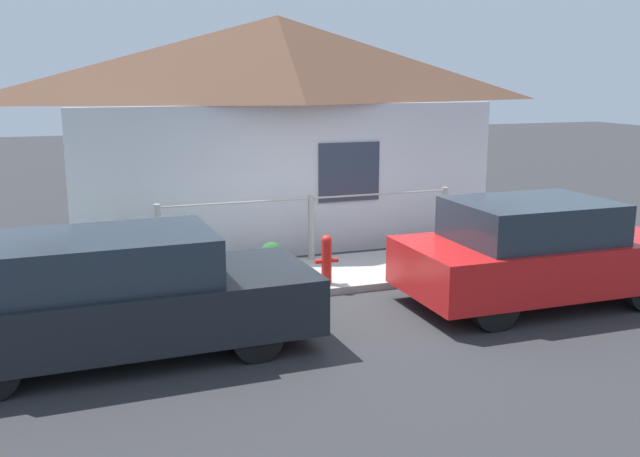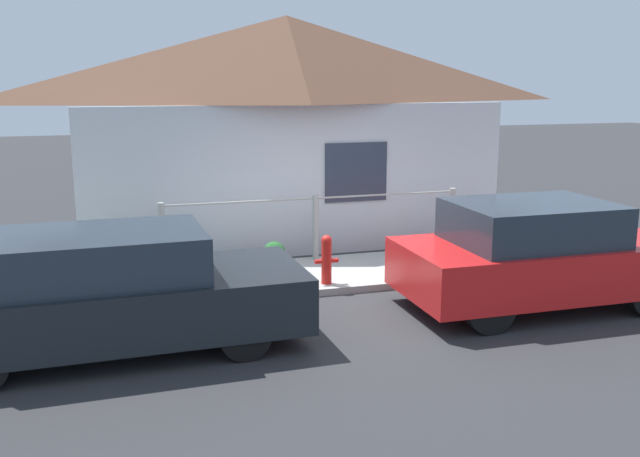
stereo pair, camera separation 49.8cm
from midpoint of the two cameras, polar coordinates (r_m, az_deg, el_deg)
The scene contains 9 objects.
ground_plane at distance 10.02m, azimuth 0.96°, elevation -5.25°, with size 60.00×60.00×0.00m, color #2D2D30.
sidewalk at distance 10.80m, azimuth -0.72°, elevation -3.67°, with size 24.00×1.78×0.10m.
house at distance 12.70m, azimuth -4.41°, elevation 12.61°, with size 7.65×2.23×4.01m.
fence at distance 11.34m, azimuth -1.96°, elevation 0.36°, with size 4.90×0.10×1.04m.
car_left at distance 8.08m, azimuth -17.64°, elevation -5.15°, with size 4.24×1.76×1.35m.
car_right at distance 9.81m, azimuth 15.51°, elevation -1.84°, with size 3.67×1.73×1.40m.
fire_hydrant at distance 10.05m, azimuth -0.89°, elevation -2.40°, with size 0.34×0.15×0.70m.
potted_plant_near_hydrant at distance 10.75m, azimuth -5.21°, elevation -2.14°, with size 0.34×0.34×0.45m.
potted_plant_by_fence at distance 10.63m, azimuth -18.30°, elevation -2.43°, with size 0.46×0.46×0.59m.
Camera 1 is at (-3.64, -8.85, 2.99)m, focal length 40.00 mm.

